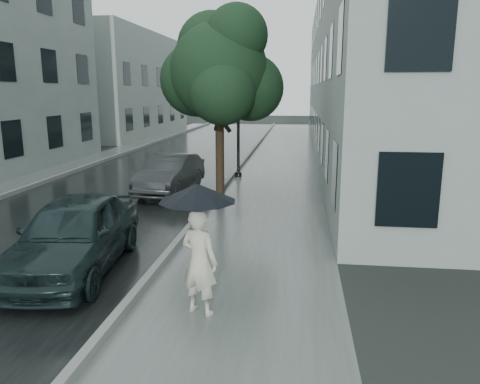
# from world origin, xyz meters

# --- Properties ---
(ground) EXTENTS (120.00, 120.00, 0.00)m
(ground) POSITION_xyz_m (0.00, 0.00, 0.00)
(ground) COLOR black
(ground) RESTS_ON ground
(sidewalk) EXTENTS (3.50, 60.00, 0.01)m
(sidewalk) POSITION_xyz_m (0.25, 12.00, 0.00)
(sidewalk) COLOR slate
(sidewalk) RESTS_ON ground
(kerb_near) EXTENTS (0.15, 60.00, 0.15)m
(kerb_near) POSITION_xyz_m (-1.57, 12.00, 0.07)
(kerb_near) COLOR slate
(kerb_near) RESTS_ON ground
(asphalt_road) EXTENTS (6.85, 60.00, 0.00)m
(asphalt_road) POSITION_xyz_m (-5.08, 12.00, 0.00)
(asphalt_road) COLOR black
(asphalt_road) RESTS_ON ground
(kerb_far) EXTENTS (0.15, 60.00, 0.15)m
(kerb_far) POSITION_xyz_m (-8.57, 12.00, 0.07)
(kerb_far) COLOR slate
(kerb_far) RESTS_ON ground
(sidewalk_far) EXTENTS (1.70, 60.00, 0.01)m
(sidewalk_far) POSITION_xyz_m (-9.50, 12.00, 0.00)
(sidewalk_far) COLOR #4C5451
(sidewalk_far) RESTS_ON ground
(building_near) EXTENTS (7.02, 36.00, 9.00)m
(building_near) POSITION_xyz_m (5.47, 19.50, 4.50)
(building_near) COLOR gray
(building_near) RESTS_ON ground
(building_far_b) EXTENTS (7.02, 18.00, 8.00)m
(building_far_b) POSITION_xyz_m (-13.77, 30.00, 4.00)
(building_far_b) COLOR gray
(building_far_b) RESTS_ON ground
(pedestrian) EXTENTS (0.74, 0.62, 1.73)m
(pedestrian) POSITION_xyz_m (-0.35, -1.00, 0.87)
(pedestrian) COLOR beige
(pedestrian) RESTS_ON sidewalk
(umbrella) EXTENTS (1.34, 1.34, 1.23)m
(umbrella) POSITION_xyz_m (-0.37, -0.98, 1.98)
(umbrella) COLOR black
(umbrella) RESTS_ON ground
(street_tree) EXTENTS (4.11, 3.73, 6.13)m
(street_tree) POSITION_xyz_m (-1.45, 7.48, 4.13)
(street_tree) COLOR #332619
(street_tree) RESTS_ON ground
(lamp_post) EXTENTS (0.84, 0.38, 5.59)m
(lamp_post) POSITION_xyz_m (-1.48, 11.12, 3.18)
(lamp_post) COLOR black
(lamp_post) RESTS_ON ground
(car_near) EXTENTS (2.17, 4.50, 1.48)m
(car_near) POSITION_xyz_m (-3.19, 0.50, 0.75)
(car_near) COLOR black
(car_near) RESTS_ON ground
(car_far) EXTENTS (1.67, 4.08, 1.31)m
(car_far) POSITION_xyz_m (-3.30, 7.83, 0.66)
(car_far) COLOR #26292B
(car_far) RESTS_ON ground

